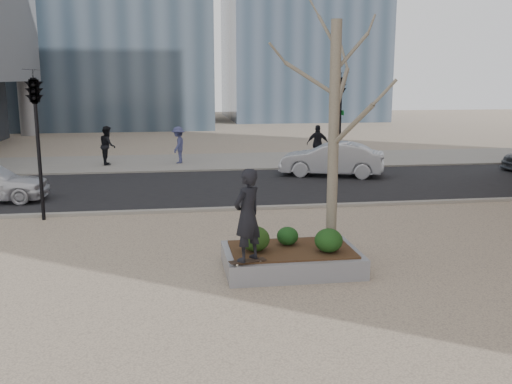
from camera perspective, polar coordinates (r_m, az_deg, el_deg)
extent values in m
plane|color=tan|center=(12.86, -0.88, -7.95)|extent=(120.00, 120.00, 0.00)
cube|color=black|center=(22.49, -4.30, 0.48)|extent=(60.00, 8.00, 0.02)
cube|color=gray|center=(29.38, -5.34, 3.04)|extent=(60.00, 6.00, 0.02)
cube|color=gray|center=(12.95, 3.53, -6.78)|extent=(3.00, 2.00, 0.45)
cube|color=#382314|center=(12.88, 3.55, -5.74)|extent=(2.70, 1.70, 0.04)
ellipsoid|color=#1D3E14|center=(12.59, -0.10, -4.70)|extent=(0.65, 0.65, 0.56)
ellipsoid|color=#113814|center=(13.08, 3.17, -4.41)|extent=(0.49, 0.49, 0.42)
ellipsoid|color=#143F14|center=(12.63, 7.27, -4.82)|extent=(0.62, 0.62, 0.53)
imported|color=black|center=(11.66, -0.87, -2.33)|extent=(0.84, 0.81, 1.93)
imported|color=#A5A6AD|center=(25.11, 7.57, 3.28)|extent=(4.73, 2.98, 1.47)
imported|color=black|center=(29.06, -14.61, 4.54)|extent=(0.85, 1.02, 1.90)
imported|color=#3E4370|center=(28.85, -7.77, 4.68)|extent=(0.96, 1.31, 1.82)
imported|color=black|center=(28.94, 6.21, 4.81)|extent=(1.19, 0.76, 1.89)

